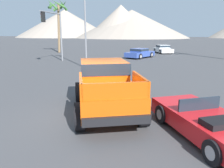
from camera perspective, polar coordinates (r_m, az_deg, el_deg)
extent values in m
plane|color=#424244|center=(8.33, -5.38, -8.18)|extent=(320.00, 320.00, 0.00)
cube|color=#CC4C0C|center=(8.36, -1.52, -1.84)|extent=(3.55, 5.07, 0.70)
cube|color=#CC4C0C|center=(9.11, -2.27, 3.94)|extent=(2.45, 2.58, 0.70)
cube|color=#1E2833|center=(9.09, -2.27, 4.72)|extent=(2.51, 2.63, 0.45)
cube|color=#CC4C0C|center=(6.89, -8.14, -0.21)|extent=(0.75, 1.77, 0.48)
cube|color=#CC4C0C|center=(7.16, 7.36, 0.32)|extent=(0.75, 1.77, 0.48)
cube|color=#CC4C0C|center=(6.10, 0.97, -1.83)|extent=(1.81, 0.77, 0.48)
cube|color=black|center=(10.71, -3.07, 0.28)|extent=(1.88, 0.86, 0.24)
cube|color=black|center=(6.20, 1.22, -9.58)|extent=(1.88, 0.86, 0.24)
cylinder|color=black|center=(9.80, -8.53, -2.17)|extent=(0.63, 0.96, 0.91)
cylinder|color=#232326|center=(9.80, -8.53, -2.17)|extent=(0.50, 0.59, 0.50)
cylinder|color=black|center=(10.00, 3.34, -1.73)|extent=(0.63, 0.96, 0.91)
cylinder|color=#232326|center=(10.00, 3.34, -1.73)|extent=(0.50, 0.59, 0.50)
cylinder|color=black|center=(7.06, -8.45, -8.39)|extent=(0.63, 0.96, 0.91)
cylinder|color=#232326|center=(7.06, -8.45, -8.39)|extent=(0.50, 0.59, 0.50)
cylinder|color=black|center=(7.33, 7.98, -7.51)|extent=(0.63, 0.96, 0.91)
cylinder|color=#232326|center=(7.33, 7.98, -7.51)|extent=(0.50, 0.59, 0.50)
cube|color=red|center=(7.15, 23.71, -9.31)|extent=(3.43, 4.42, 0.51)
cube|color=#1E2833|center=(7.34, 21.86, -4.83)|extent=(1.31, 0.73, 0.39)
cylinder|color=black|center=(7.74, 12.93, -7.69)|extent=(0.49, 0.66, 0.63)
cylinder|color=#9E9EA3|center=(7.74, 12.93, -7.69)|extent=(0.37, 0.41, 0.35)
cylinder|color=black|center=(8.61, 22.67, -6.26)|extent=(0.49, 0.66, 0.63)
cylinder|color=#9E9EA3|center=(8.61, 22.67, -6.26)|extent=(0.37, 0.41, 0.35)
cylinder|color=black|center=(5.84, 25.07, -15.91)|extent=(0.49, 0.66, 0.63)
cylinder|color=#9E9EA3|center=(5.84, 25.07, -15.91)|extent=(0.37, 0.41, 0.35)
cube|color=white|center=(34.27, 13.19, 8.62)|extent=(3.06, 4.42, 0.56)
cube|color=white|center=(34.33, 13.17, 9.50)|extent=(2.06, 2.14, 0.48)
cube|color=#1E2833|center=(34.33, 13.18, 9.59)|extent=(2.11, 2.18, 0.29)
cylinder|color=black|center=(33.43, 15.31, 8.14)|extent=(0.41, 0.65, 0.61)
cylinder|color=#9E9EA3|center=(33.43, 15.31, 8.14)|extent=(0.33, 0.40, 0.34)
cylinder|color=black|center=(32.82, 12.50, 8.21)|extent=(0.41, 0.65, 0.61)
cylinder|color=#9E9EA3|center=(32.82, 12.50, 8.21)|extent=(0.33, 0.40, 0.34)
cylinder|color=black|center=(35.76, 13.79, 8.54)|extent=(0.41, 0.65, 0.61)
cylinder|color=#9E9EA3|center=(35.76, 13.79, 8.54)|extent=(0.33, 0.40, 0.34)
cylinder|color=black|center=(35.19, 11.14, 8.60)|extent=(0.41, 0.65, 0.61)
cylinder|color=#9E9EA3|center=(35.19, 11.14, 8.60)|extent=(0.33, 0.40, 0.34)
cube|color=#334C9E|center=(27.33, 7.29, 7.78)|extent=(3.50, 4.56, 0.56)
cube|color=#334C9E|center=(27.20, 7.20, 8.78)|extent=(2.21, 2.29, 0.41)
cube|color=#1E2833|center=(27.19, 7.20, 8.88)|extent=(2.26, 2.34, 0.25)
cylinder|color=black|center=(28.90, 7.21, 7.81)|extent=(0.49, 0.69, 0.66)
cylinder|color=#9E9EA3|center=(28.90, 7.21, 7.81)|extent=(0.37, 0.43, 0.36)
cylinder|color=black|center=(28.01, 10.23, 7.54)|extent=(0.49, 0.69, 0.66)
cylinder|color=#9E9EA3|center=(28.01, 10.23, 7.54)|extent=(0.37, 0.43, 0.36)
cylinder|color=black|center=(26.74, 4.19, 7.45)|extent=(0.49, 0.69, 0.66)
cylinder|color=#9E9EA3|center=(26.74, 4.19, 7.45)|extent=(0.37, 0.43, 0.36)
cylinder|color=black|center=(25.79, 7.36, 7.16)|extent=(0.49, 0.69, 0.66)
cylinder|color=#9E9EA3|center=(25.79, 7.36, 7.16)|extent=(0.37, 0.43, 0.36)
cylinder|color=slate|center=(24.72, -13.12, 11.90)|extent=(0.16, 0.16, 5.17)
cylinder|color=slate|center=(23.02, -15.68, 17.51)|extent=(0.11, 3.98, 0.11)
cube|color=black|center=(21.66, -17.56, 16.36)|extent=(0.26, 0.34, 0.90)
sphere|color=red|center=(21.75, -17.97, 17.03)|extent=(0.20, 0.20, 0.20)
sphere|color=orange|center=(21.73, -17.91, 16.32)|extent=(0.20, 0.20, 0.20)
sphere|color=green|center=(21.72, -17.86, 15.61)|extent=(0.20, 0.20, 0.20)
cylinder|color=slate|center=(18.95, -7.05, 17.09)|extent=(0.14, 0.14, 8.65)
cylinder|color=brown|center=(35.42, -13.72, 13.97)|extent=(0.36, 0.94, 7.36)
cone|color=#386B2D|center=(34.78, -12.71, 19.53)|extent=(0.64, 1.99, 1.55)
cone|color=#386B2D|center=(35.84, -12.60, 19.54)|extent=(1.87, 1.63, 1.14)
cone|color=#386B2D|center=(36.38, -13.74, 19.15)|extent=(1.90, 0.67, 1.60)
cone|color=#386B2D|center=(36.16, -15.13, 19.31)|extent=(1.21, 1.75, 1.22)
cone|color=#386B2D|center=(35.37, -15.86, 19.32)|extent=(1.13, 1.70, 1.37)
cone|color=#386B2D|center=(34.52, -15.31, 19.39)|extent=(1.89, 0.63, 1.63)
cone|color=#386B2D|center=(34.44, -13.90, 19.71)|extent=(1.71, 1.47, 1.21)
cone|color=gray|center=(154.10, -12.12, 15.20)|extent=(63.50, 63.50, 17.83)
cone|color=gray|center=(132.60, 5.11, 15.36)|extent=(66.38, 66.38, 15.83)
cone|color=gray|center=(128.38, 2.31, 15.99)|extent=(40.89, 40.89, 18.18)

